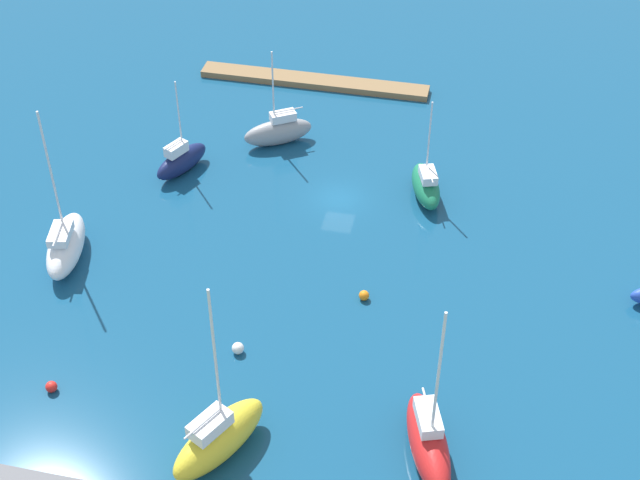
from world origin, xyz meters
TOP-DOWN VIEW (x-y plane):
  - water at (0.00, 0.00)m, footprint 160.00×160.00m
  - pier_dock at (6.02, -17.66)m, footprint 22.48×2.21m
  - sailboat_yellow_lone_south at (2.02, 26.79)m, footprint 5.48×7.56m
  - sailboat_green_off_beacon at (-6.93, -1.76)m, footprint 3.79×6.17m
  - sailboat_gray_mid_basin at (6.85, -6.88)m, footprint 6.24×4.85m
  - sailboat_navy_by_breakwater at (13.85, -0.90)m, footprint 3.90×5.83m
  - sailboat_white_along_channel at (18.65, 11.80)m, footprint 3.86×7.63m
  - sailboat_red_far_south at (-10.35, 24.20)m, footprint 4.54×7.88m
  - mooring_buoy_red at (14.24, 24.27)m, footprint 0.77×0.77m
  - mooring_buoy_white at (3.30, 18.42)m, footprint 0.84×0.84m
  - mooring_buoy_orange at (-4.16, 11.41)m, footprint 0.75×0.75m

SIDE VIEW (x-z plane):
  - water at x=0.00m, z-range 0.00..0.00m
  - pier_dock at x=6.02m, z-range 0.00..0.62m
  - mooring_buoy_orange at x=-4.16m, z-range 0.00..0.75m
  - mooring_buoy_red at x=14.24m, z-range 0.00..0.77m
  - mooring_buoy_white at x=3.30m, z-range 0.00..0.84m
  - sailboat_green_off_beacon at x=-6.93m, z-range -3.25..5.66m
  - sailboat_navy_by_breakwater at x=13.85m, z-range -3.12..5.55m
  - sailboat_gray_mid_basin at x=6.85m, z-range -3.29..5.89m
  - sailboat_red_far_south at x=-10.35m, z-range -4.90..7.69m
  - sailboat_white_along_channel at x=18.65m, z-range -5.03..7.89m
  - sailboat_yellow_lone_south at x=2.02m, z-range -5.13..8.33m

